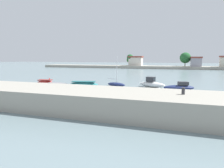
{
  "coord_description": "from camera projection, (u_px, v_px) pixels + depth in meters",
  "views": [
    {
      "loc": [
        11.56,
        -27.88,
        5.59
      ],
      "look_at": [
        -0.94,
        9.26,
        0.52
      ],
      "focal_mm": 32.83,
      "sensor_mm": 36.0,
      "label": 1
    }
  ],
  "objects": [
    {
      "name": "moored_boat_5",
      "position": [
        179.0,
        87.0,
        35.09
      ],
      "size": [
        5.43,
        3.01,
        1.49
      ],
      "rotation": [
        0.0,
        0.0,
        0.27
      ],
      "color": "navy",
      "rests_on": "ground"
    },
    {
      "name": "ground_plane",
      "position": [
        98.0,
        95.0,
        30.58
      ],
      "size": [
        400.0,
        400.0,
        0.0
      ],
      "primitive_type": "plane",
      "color": "slate"
    },
    {
      "name": "distant_shoreline",
      "position": [
        169.0,
        65.0,
        102.87
      ],
      "size": [
        128.99,
        9.97,
        8.14
      ],
      "color": "#9E998C",
      "rests_on": "ground"
    },
    {
      "name": "moored_boat_2",
      "position": [
        84.0,
        84.0,
        38.75
      ],
      "size": [
        5.71,
        2.95,
        1.14
      ],
      "rotation": [
        0.0,
        0.0,
        0.25
      ],
      "color": "teal",
      "rests_on": "ground"
    },
    {
      "name": "mooring_buoy_0",
      "position": [
        159.0,
        89.0,
        35.5
      ],
      "size": [
        0.43,
        0.43,
        0.43
      ],
      "primitive_type": "sphere",
      "color": "white",
      "rests_on": "ground"
    },
    {
      "name": "moored_boat_0",
      "position": [
        45.0,
        83.0,
        41.0
      ],
      "size": [
        3.55,
        1.97,
        1.21
      ],
      "rotation": [
        0.0,
        0.0,
        0.2
      ],
      "color": "#C63833",
      "rests_on": "ground"
    },
    {
      "name": "moored_boat_1",
      "position": [
        57.0,
        86.0,
        37.46
      ],
      "size": [
        4.84,
        3.05,
        1.01
      ],
      "rotation": [
        0.0,
        0.0,
        -0.3
      ],
      "color": "#9E9EA3",
      "rests_on": "ground"
    },
    {
      "name": "mooring_buoy_2",
      "position": [
        48.0,
        82.0,
        45.46
      ],
      "size": [
        0.38,
        0.38,
        0.38
      ],
      "primitive_type": "sphere",
      "color": "orange",
      "rests_on": "ground"
    },
    {
      "name": "seawall_embankment",
      "position": [
        69.0,
        99.0,
        22.56
      ],
      "size": [
        99.74,
        7.22,
        2.2
      ],
      "primitive_type": "cube",
      "color": "#9E998C",
      "rests_on": "ground"
    },
    {
      "name": "mooring_buoy_1",
      "position": [
        49.0,
        79.0,
        52.81
      ],
      "size": [
        0.31,
        0.31,
        0.31
      ],
      "primitive_type": "sphere",
      "color": "red",
      "rests_on": "ground"
    },
    {
      "name": "mooring_buoy_3",
      "position": [
        27.0,
        83.0,
        43.46
      ],
      "size": [
        0.25,
        0.25,
        0.25
      ],
      "primitive_type": "sphere",
      "color": "white",
      "rests_on": "ground"
    },
    {
      "name": "mooring_buoy_4",
      "position": [
        149.0,
        83.0,
        44.49
      ],
      "size": [
        0.38,
        0.38,
        0.38
      ],
      "primitive_type": "sphere",
      "color": "orange",
      "rests_on": "ground"
    },
    {
      "name": "mooring_bollard",
      "position": [
        183.0,
        91.0,
        18.9
      ],
      "size": [
        0.3,
        0.3,
        0.65
      ],
      "primitive_type": "cylinder",
      "color": "#2D2D33",
      "rests_on": "seawall_embankment"
    },
    {
      "name": "moored_boat_3",
      "position": [
        116.0,
        84.0,
        39.84
      ],
      "size": [
        4.23,
        2.55,
        5.89
      ],
      "rotation": [
        0.0,
        0.0,
        -0.33
      ],
      "color": "navy",
      "rests_on": "ground"
    },
    {
      "name": "moored_boat_4",
      "position": [
        152.0,
        84.0,
        38.74
      ],
      "size": [
        5.48,
        3.27,
        1.96
      ],
      "rotation": [
        0.0,
        0.0,
        -0.35
      ],
      "color": "white",
      "rests_on": "ground"
    }
  ]
}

